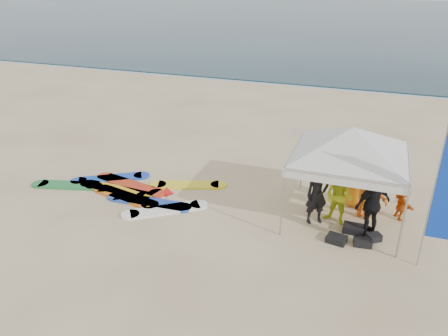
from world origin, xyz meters
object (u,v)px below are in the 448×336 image
person_orange_a (368,187)px  person_black_b (372,204)px  person_orange_b (360,176)px  canopy_tent (353,128)px  person_yellow (339,197)px  person_black_a (317,194)px  person_seated (402,203)px  marker_pennant (170,193)px  surfboard_spread (132,191)px

person_orange_a → person_black_b: bearing=132.5°
person_orange_b → canopy_tent: (-0.33, -0.86, 1.77)m
person_yellow → canopy_tent: 1.97m
person_black_a → person_yellow: size_ratio=1.08×
person_orange_b → person_seated: bearing=178.7°
person_orange_a → person_seated: person_orange_a is taller
person_seated → marker_pennant: size_ratio=1.52×
person_orange_a → marker_pennant: size_ratio=3.02×
canopy_tent → surfboard_spread: canopy_tent is taller
person_orange_a → person_black_b: (0.15, -0.88, -0.05)m
person_black_a → canopy_tent: bearing=3.3°
person_black_b → canopy_tent: size_ratio=0.44×
person_seated → person_black_b: bearing=118.1°
person_yellow → person_orange_b: (0.46, 1.17, 0.18)m
person_black_a → marker_pennant: bearing=158.2°
person_yellow → surfboard_spread: bearing=-155.7°
person_black_a → canopy_tent: 2.06m
marker_pennant → surfboard_spread: size_ratio=0.11×
person_yellow → person_orange_a: (0.74, 0.59, 0.16)m
person_black_b → person_black_a: bearing=-46.0°
person_orange_b → marker_pennant: bearing=35.0°
person_yellow → person_orange_b: 1.27m
person_yellow → person_seated: 1.91m
person_orange_b → person_orange_a: bearing=129.5°
person_yellow → person_seated: bearing=47.5°
person_yellow → person_black_b: 0.94m
person_black_a → person_orange_b: 1.70m
person_yellow → marker_pennant: person_yellow is taller
surfboard_spread → person_orange_b: bearing=12.5°
person_orange_b → person_seated: size_ratio=2.02×
person_black_a → person_black_b: bearing=-35.4°
person_orange_b → person_yellow: bearing=82.6°
person_black_b → marker_pennant: size_ratio=2.87×
person_black_b → person_orange_b: 1.52m
person_seated → canopy_tent: canopy_tent is taller
surfboard_spread → canopy_tent: bearing=5.8°
person_seated → marker_pennant: person_seated is taller
person_orange_b → marker_pennant: (-5.23, -2.00, -0.49)m
person_seated → person_yellow: bearing=90.0°
person_yellow → person_black_b: (0.89, -0.28, 0.11)m
person_black_a → canopy_tent: canopy_tent is taller
canopy_tent → surfboard_spread: 7.11m
person_orange_a → surfboard_spread: person_orange_a is taller
canopy_tent → person_black_b: bearing=-38.4°
person_black_b → person_seated: 1.44m
person_black_a → person_seated: size_ratio=1.80×
canopy_tent → person_black_a: bearing=-145.8°
person_black_b → canopy_tent: bearing=-79.9°
person_yellow → marker_pennant: (-4.77, -0.83, -0.31)m
person_yellow → marker_pennant: size_ratio=2.53×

